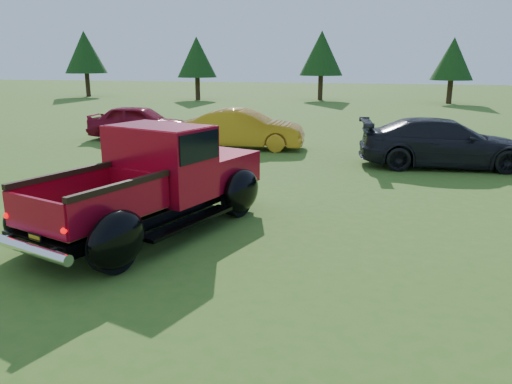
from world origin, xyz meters
TOP-DOWN VIEW (x-y plane):
  - ground at (0.00, 0.00)m, footprint 120.00×120.00m
  - tree_far_west at (-22.00, 30.00)m, footprint 3.33×3.33m
  - tree_west at (-12.00, 29.00)m, footprint 2.94×2.94m
  - tree_mid_left at (-3.00, 31.00)m, footprint 3.20×3.20m
  - tree_mid_right at (6.00, 30.00)m, footprint 2.82×2.82m
  - pickup_truck at (-1.86, 0.89)m, footprint 3.40×5.16m
  - show_car_red at (-6.97, 9.94)m, footprint 3.92×1.90m
  - show_car_yellow at (-2.67, 9.06)m, footprint 4.10×1.77m
  - show_car_grey at (3.50, 7.59)m, footprint 4.79×2.42m

SIDE VIEW (x-z plane):
  - ground at x=0.00m, z-range 0.00..0.00m
  - show_car_red at x=-6.97m, z-range 0.00..1.29m
  - show_car_yellow at x=-2.67m, z-range 0.00..1.31m
  - show_car_grey at x=3.50m, z-range 0.00..1.33m
  - pickup_truck at x=-1.86m, z-range -0.05..1.75m
  - tree_mid_right at x=6.00m, z-range 0.77..5.17m
  - tree_west at x=-12.00m, z-range 0.81..5.41m
  - tree_mid_left at x=-3.00m, z-range 0.88..5.88m
  - tree_far_west at x=-22.00m, z-range 0.92..6.12m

